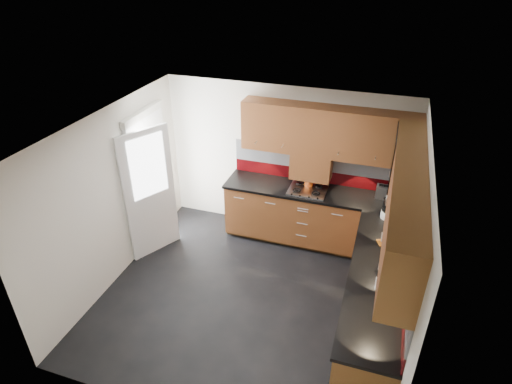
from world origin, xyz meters
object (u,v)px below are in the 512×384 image
(utensil_pot, at_px, (309,180))
(toaster, at_px, (385,192))
(gas_hob, at_px, (308,190))
(food_processor, at_px, (389,208))

(utensil_pot, bearing_deg, toaster, 0.63)
(gas_hob, relative_size, utensil_pot, 1.21)
(gas_hob, xyz_separation_m, utensil_pot, (-0.02, 0.13, 0.09))
(utensil_pot, xyz_separation_m, food_processor, (1.20, -0.52, 0.05))
(gas_hob, distance_m, food_processor, 1.25)
(gas_hob, bearing_deg, toaster, 7.25)
(toaster, distance_m, food_processor, 0.54)
(food_processor, bearing_deg, toaster, 98.34)
(utensil_pot, relative_size, toaster, 1.74)
(gas_hob, distance_m, utensil_pot, 0.15)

